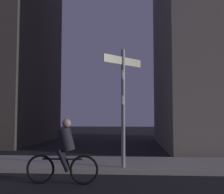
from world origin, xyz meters
name	(u,v)px	position (x,y,z in m)	size (l,w,h in m)	color
sidewalk_kerb	(164,165)	(0.00, 6.71, 0.07)	(40.00, 2.54, 0.14)	#9E9991
signpost	(123,97)	(-1.32, 5.82, 2.25)	(1.11, 1.50, 3.58)	gray
cyclist	(64,154)	(-2.74, 4.26, 0.75)	(1.82, 0.32, 1.61)	black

